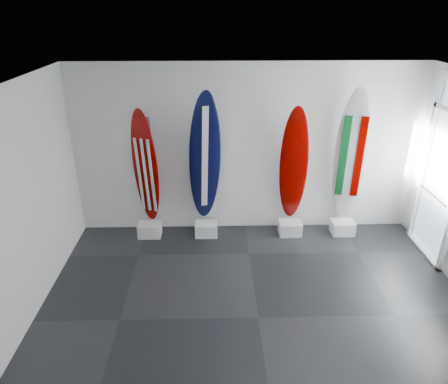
{
  "coord_description": "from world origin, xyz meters",
  "views": [
    {
      "loc": [
        -0.56,
        -4.27,
        3.84
      ],
      "look_at": [
        -0.43,
        1.4,
        1.22
      ],
      "focal_mm": 32.89,
      "sensor_mm": 36.0,
      "label": 1
    }
  ],
  "objects_px": {
    "surfboard_navy": "(205,159)",
    "surfboard_swiss": "(294,165)",
    "surfboard_usa": "(145,168)",
    "surfboard_italy": "(350,157)"
  },
  "relations": [
    {
      "from": "surfboard_navy",
      "to": "surfboard_swiss",
      "type": "height_order",
      "value": "surfboard_navy"
    },
    {
      "from": "surfboard_swiss",
      "to": "surfboard_italy",
      "type": "distance_m",
      "value": 0.97
    },
    {
      "from": "surfboard_usa",
      "to": "surfboard_navy",
      "type": "distance_m",
      "value": 1.03
    },
    {
      "from": "surfboard_italy",
      "to": "surfboard_swiss",
      "type": "bearing_deg",
      "value": -168.17
    },
    {
      "from": "surfboard_swiss",
      "to": "surfboard_italy",
      "type": "height_order",
      "value": "surfboard_italy"
    },
    {
      "from": "surfboard_usa",
      "to": "surfboard_navy",
      "type": "bearing_deg",
      "value": 20.36
    },
    {
      "from": "surfboard_navy",
      "to": "surfboard_swiss",
      "type": "relative_size",
      "value": 1.13
    },
    {
      "from": "surfboard_usa",
      "to": "surfboard_italy",
      "type": "relative_size",
      "value": 0.87
    },
    {
      "from": "surfboard_usa",
      "to": "surfboard_swiss",
      "type": "bearing_deg",
      "value": 20.36
    },
    {
      "from": "surfboard_usa",
      "to": "surfboard_italy",
      "type": "bearing_deg",
      "value": 20.36
    }
  ]
}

